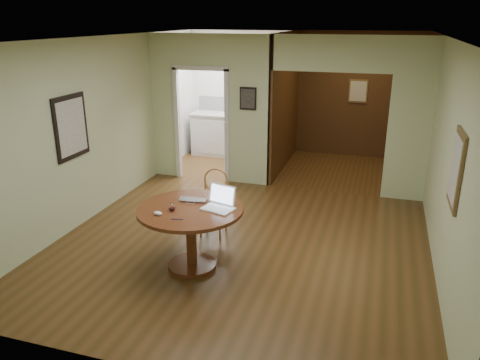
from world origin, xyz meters
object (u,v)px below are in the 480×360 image
(chair, at_px, (214,198))
(open_laptop, at_px, (220,202))
(dining_table, at_px, (191,224))
(closed_laptop, at_px, (192,201))

(chair, relative_size, open_laptop, 2.26)
(dining_table, distance_m, open_laptop, 0.45)
(chair, xyz_separation_m, closed_laptop, (0.03, -0.86, 0.29))
(dining_table, bearing_deg, open_laptop, 19.42)
(dining_table, bearing_deg, closed_laptop, 106.30)
(chair, distance_m, open_laptop, 1.05)
(chair, distance_m, closed_laptop, 0.91)
(chair, bearing_deg, closed_laptop, -89.78)
(open_laptop, relative_size, closed_laptop, 1.22)
(chair, relative_size, closed_laptop, 2.75)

